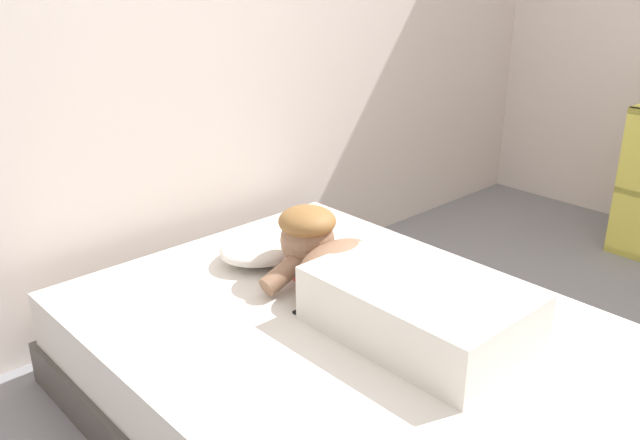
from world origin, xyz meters
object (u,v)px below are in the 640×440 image
(pillow, at_px, (281,240))
(cell_phone, at_px, (315,317))
(bed, at_px, (358,378))
(person_lying, at_px, (384,287))
(coffee_cup, at_px, (304,268))

(pillow, bearing_deg, cell_phone, -117.46)
(bed, distance_m, person_lying, 0.31)
(bed, relative_size, cell_phone, 13.61)
(cell_phone, bearing_deg, pillow, 62.54)
(person_lying, bearing_deg, coffee_cup, 90.15)
(pillow, bearing_deg, person_lying, -96.48)
(cell_phone, bearing_deg, bed, -69.11)
(pillow, height_order, person_lying, person_lying)
(pillow, xyz_separation_m, coffee_cup, (-0.07, -0.21, -0.02))
(bed, height_order, cell_phone, cell_phone)
(person_lying, bearing_deg, pillow, 83.52)
(pillow, relative_size, cell_phone, 3.71)
(bed, distance_m, pillow, 0.66)
(bed, relative_size, coffee_cup, 15.24)
(person_lying, xyz_separation_m, cell_phone, (-0.17, 0.14, -0.10))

